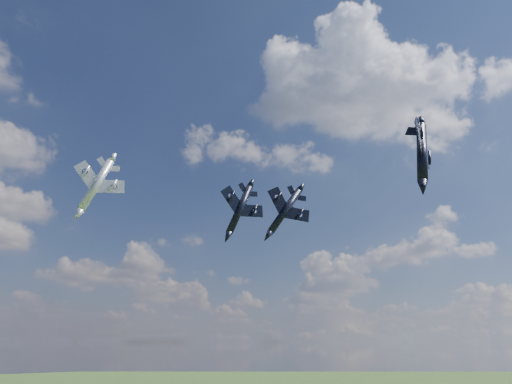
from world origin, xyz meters
TOP-DOWN VIEW (x-y plane):
  - jet_lead_navy at (3.85, 17.10)m, footprint 12.84×15.78m
  - jet_right_navy at (15.13, -15.32)m, footprint 17.58×19.67m
  - jet_high_navy at (21.24, 23.89)m, footprint 17.24×19.81m
  - jet_left_silver at (-19.36, 29.80)m, footprint 15.27×17.49m

SIDE VIEW (x-z plane):
  - jet_lead_navy at x=3.85m, z-range 77.19..83.97m
  - jet_left_silver at x=-19.36m, z-range 80.48..87.52m
  - jet_high_navy at x=21.24m, z-range 79.65..89.20m
  - jet_right_navy at x=15.13m, z-range 81.06..88.57m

